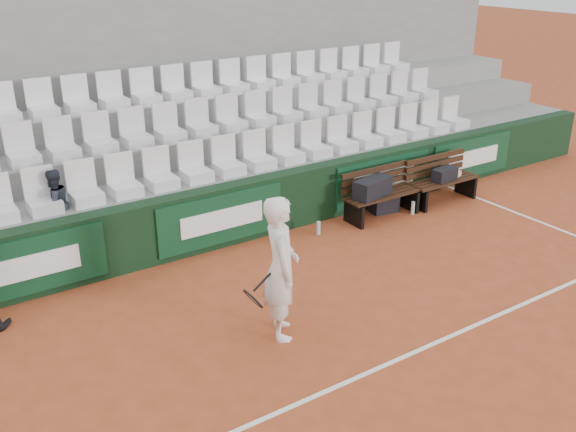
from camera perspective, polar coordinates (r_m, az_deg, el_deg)
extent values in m
plane|color=#A74725|center=(7.84, 9.29, -12.69)|extent=(80.00, 80.00, 0.00)
cube|color=white|center=(7.83, 9.30, -12.67)|extent=(18.00, 0.06, 0.01)
cube|color=black|center=(10.47, -5.38, 0.17)|extent=(18.00, 0.30, 1.00)
cube|color=#0C381E|center=(9.37, -22.33, -4.24)|extent=(2.20, 0.04, 0.82)
cube|color=#0C381E|center=(10.23, -5.91, -0.27)|extent=(2.20, 0.04, 0.82)
cube|color=#0C381E|center=(12.07, 8.48, 3.24)|extent=(2.20, 0.04, 0.82)
cube|color=#0C381E|center=(13.72, 16.03, 5.01)|extent=(2.20, 0.04, 0.82)
cube|color=gray|center=(10.98, -6.94, 1.22)|extent=(18.00, 0.95, 1.00)
cube|color=gray|center=(11.71, -9.12, 3.66)|extent=(18.00, 0.95, 1.45)
cube|color=gray|center=(12.48, -11.05, 5.80)|extent=(18.00, 0.95, 1.90)
cube|color=gray|center=(12.75, -12.62, 11.84)|extent=(18.00, 0.30, 4.40)
cube|color=silver|center=(10.56, -6.72, 5.04)|extent=(11.90, 0.44, 0.63)
cube|color=silver|center=(11.26, -9.07, 8.42)|extent=(11.90, 0.44, 0.63)
cube|color=white|center=(12.02, -11.17, 11.38)|extent=(11.90, 0.44, 0.63)
cube|color=#311B0E|center=(11.64, 8.37, 0.95)|extent=(1.50, 0.56, 0.45)
cube|color=#341C0F|center=(12.56, 13.55, 2.20)|extent=(1.50, 0.56, 0.45)
cube|color=black|center=(11.35, 7.52, 2.52)|extent=(0.81, 0.49, 0.32)
cube|color=black|center=(12.41, 13.76, 3.62)|extent=(0.54, 0.30, 0.24)
cube|color=beige|center=(12.66, 14.25, 3.63)|extent=(0.41, 0.34, 0.10)
cube|color=black|center=(11.91, 8.51, 1.08)|extent=(0.54, 0.37, 0.30)
cylinder|color=silver|center=(10.86, 2.73, -1.08)|extent=(0.07, 0.07, 0.24)
cylinder|color=silver|center=(11.89, 11.03, 0.72)|extent=(0.07, 0.07, 0.24)
imported|color=white|center=(7.79, -0.64, -4.62)|extent=(0.68, 0.80, 1.85)
torus|color=black|center=(7.75, -3.13, -7.37)|extent=(0.19, 0.30, 0.26)
cylinder|color=black|center=(7.72, -2.32, -5.89)|extent=(0.26, 0.03, 0.20)
imported|color=#202431|center=(9.73, -20.36, 3.46)|extent=(0.62, 0.56, 1.04)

